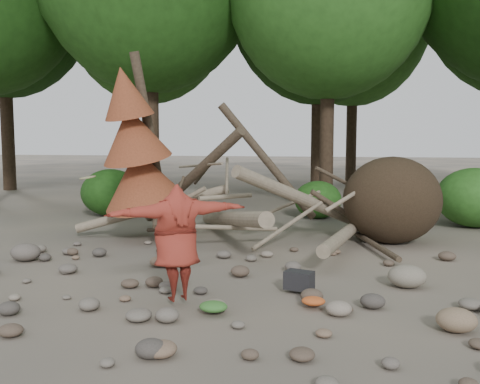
# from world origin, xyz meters

# --- Properties ---
(ground) EXTENTS (120.00, 120.00, 0.00)m
(ground) POSITION_xyz_m (0.00, 0.00, 0.00)
(ground) COLOR #514C44
(ground) RESTS_ON ground
(deadfall_pile) EXTENTS (8.55, 5.24, 3.30)m
(deadfall_pile) POSITION_xyz_m (2.02, 4.24, 0.95)
(deadfall_pile) COLOR #332619
(deadfall_pile) RESTS_ON ground
(dead_conifer) EXTENTS (2.06, 2.16, 4.35)m
(dead_conifer) POSITION_xyz_m (-3.12, 3.37, 2.11)
(dead_conifer) COLOR #4C3F30
(dead_conifer) RESTS_ON ground
(bush_left) EXTENTS (1.80, 1.80, 1.44)m
(bush_left) POSITION_xyz_m (-5.50, 7.20, 0.72)
(bush_left) COLOR #1C4713
(bush_left) RESTS_ON ground
(bush_mid) EXTENTS (1.40, 1.40, 1.12)m
(bush_mid) POSITION_xyz_m (0.80, 7.80, 0.56)
(bush_mid) COLOR #255A1A
(bush_mid) RESTS_ON ground
(bush_right) EXTENTS (2.00, 2.00, 1.60)m
(bush_right) POSITION_xyz_m (5.00, 7.00, 0.80)
(bush_right) COLOR #2F6B21
(bush_right) RESTS_ON ground
(frisbee_thrower) EXTENTS (2.70, 1.64, 1.75)m
(frisbee_thrower) POSITION_xyz_m (-0.85, -0.93, 0.92)
(frisbee_thrower) COLOR maroon
(frisbee_thrower) RESTS_ON ground
(backpack) EXTENTS (0.49, 0.40, 0.28)m
(backpack) POSITION_xyz_m (0.83, -0.02, 0.14)
(backpack) COLOR black
(backpack) RESTS_ON ground
(cloth_green) EXTENTS (0.39, 0.32, 0.14)m
(cloth_green) POSITION_xyz_m (-0.23, -1.29, 0.07)
(cloth_green) COLOR #366E2C
(cloth_green) RESTS_ON ground
(cloth_orange) EXTENTS (0.33, 0.27, 0.12)m
(cloth_orange) POSITION_xyz_m (1.09, -0.76, 0.06)
(cloth_orange) COLOR #B94E1F
(cloth_orange) RESTS_ON ground
(boulder_front_right) EXTENTS (0.50, 0.45, 0.30)m
(boulder_front_right) POSITION_xyz_m (2.88, -1.33, 0.15)
(boulder_front_right) COLOR #866D53
(boulder_front_right) RESTS_ON ground
(boulder_mid_right) EXTENTS (0.61, 0.55, 0.37)m
(boulder_mid_right) POSITION_xyz_m (2.52, 0.60, 0.18)
(boulder_mid_right) COLOR gray
(boulder_mid_right) RESTS_ON ground
(boulder_mid_left) EXTENTS (0.58, 0.52, 0.35)m
(boulder_mid_left) POSITION_xyz_m (-4.58, 1.16, 0.17)
(boulder_mid_left) COLOR #605851
(boulder_mid_left) RESTS_ON ground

